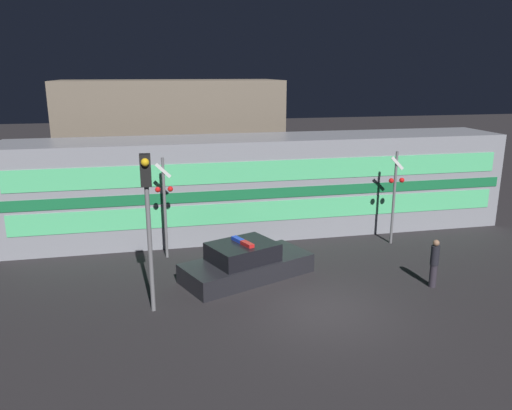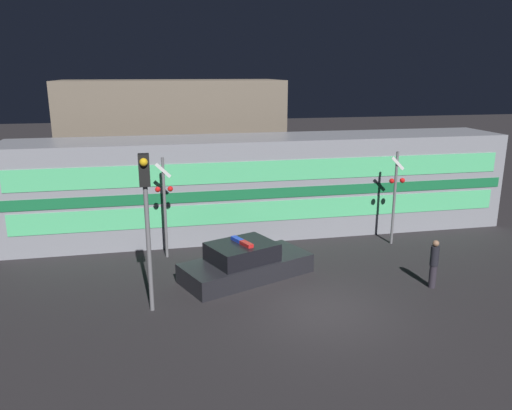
{
  "view_description": "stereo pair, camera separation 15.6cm",
  "coord_description": "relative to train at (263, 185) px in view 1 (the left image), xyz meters",
  "views": [
    {
      "loc": [
        -4.84,
        -12.76,
        6.88
      ],
      "look_at": [
        -0.91,
        5.38,
        1.88
      ],
      "focal_mm": 35.0,
      "sensor_mm": 36.0,
      "label": 1
    },
    {
      "loc": [
        -4.69,
        -12.8,
        6.88
      ],
      "look_at": [
        -0.91,
        5.38,
        1.88
      ],
      "focal_mm": 35.0,
      "sensor_mm": 36.0,
      "label": 2
    }
  ],
  "objects": [
    {
      "name": "police_car",
      "position": [
        -1.73,
        -4.94,
        -1.58
      ],
      "size": [
        4.83,
        3.43,
        1.38
      ],
      "rotation": [
        0.0,
        0.0,
        0.39
      ],
      "color": "black",
      "rests_on": "ground_plane"
    },
    {
      "name": "building_left",
      "position": [
        -3.51,
        6.66,
        1.12
      ],
      "size": [
        11.49,
        4.52,
        6.42
      ],
      "color": "#726656",
      "rests_on": "ground_plane"
    },
    {
      "name": "train",
      "position": [
        0.0,
        0.0,
        0.0
      ],
      "size": [
        21.25,
        3.12,
        4.18
      ],
      "color": "gray",
      "rests_on": "ground_plane"
    },
    {
      "name": "crossing_signal_far",
      "position": [
        -4.31,
        -2.46,
        0.09
      ],
      "size": [
        0.66,
        0.28,
        3.84
      ],
      "color": "slate",
      "rests_on": "ground_plane"
    },
    {
      "name": "pedestrian",
      "position": [
        4.12,
        -7.01,
        -1.25
      ],
      "size": [
        0.27,
        0.27,
        1.63
      ],
      "color": "#2D2833",
      "rests_on": "ground_plane"
    },
    {
      "name": "crossing_signal_near",
      "position": [
        4.8,
        -2.78,
        0.08
      ],
      "size": [
        0.66,
        0.28,
        3.82
      ],
      "color": "slate",
      "rests_on": "ground_plane"
    },
    {
      "name": "ground_plane",
      "position": [
        0.07,
        -7.85,
        -2.09
      ],
      "size": [
        120.0,
        120.0,
        0.0
      ],
      "primitive_type": "plane",
      "color": "#262326"
    },
    {
      "name": "traffic_light_corner",
      "position": [
        -4.89,
        -6.79,
        1.2
      ],
      "size": [
        0.3,
        0.46,
        4.69
      ],
      "color": "slate",
      "rests_on": "ground_plane"
    }
  ]
}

